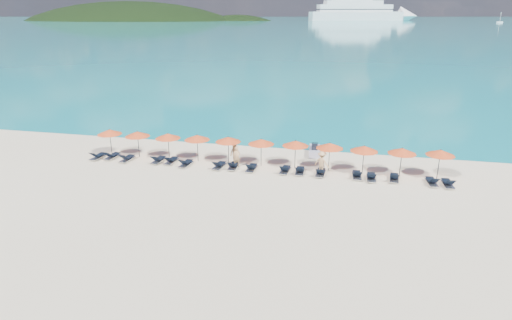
# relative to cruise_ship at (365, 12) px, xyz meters

# --- Properties ---
(ground) EXTENTS (1400.00, 1400.00, 0.00)m
(ground) POSITION_rel_cruise_ship_xyz_m (-18.04, -608.24, -10.96)
(ground) COLOR beige
(sea) EXTENTS (1600.00, 1300.00, 0.01)m
(sea) POSITION_rel_cruise_ship_xyz_m (-18.04, 51.76, -10.95)
(sea) COLOR #1FA9B2
(sea) RESTS_ON ground
(headland_main) EXTENTS (374.00, 242.00, 126.50)m
(headland_main) POSITION_rel_cruise_ship_xyz_m (-318.04, -68.24, -48.96)
(headland_main) COLOR black
(headland_main) RESTS_ON ground
(headland_small) EXTENTS (162.00, 126.00, 85.50)m
(headland_small) POSITION_rel_cruise_ship_xyz_m (-168.04, -48.24, -45.96)
(headland_small) COLOR black
(headland_small) RESTS_ON ground
(cruise_ship) EXTENTS (150.55, 73.55, 42.12)m
(cruise_ship) POSITION_rel_cruise_ship_xyz_m (0.00, 0.00, 0.00)
(cruise_ship) COLOR white
(cruise_ship) RESTS_ON ground
(sailboat_near) EXTENTS (5.98, 1.99, 10.97)m
(sailboat_near) POSITION_rel_cruise_ship_xyz_m (139.66, -105.33, -9.83)
(sailboat_near) COLOR white
(sailboat_near) RESTS_ON ground
(jetski) EXTENTS (1.11, 2.53, 0.88)m
(jetski) POSITION_rel_cruise_ship_xyz_m (-14.19, -599.36, -10.60)
(jetski) COLOR #ACACC7
(jetski) RESTS_ON ground
(beachgoer_a) EXTENTS (0.70, 0.68, 1.62)m
(beachgoer_a) POSITION_rel_cruise_ship_xyz_m (-19.92, -603.76, -10.15)
(beachgoer_a) COLOR tan
(beachgoer_a) RESTS_ON ground
(beachgoer_b) EXTENTS (0.99, 0.91, 1.77)m
(beachgoer_b) POSITION_rel_cruise_ship_xyz_m (-20.22, -603.34, -10.07)
(beachgoer_b) COLOR tan
(beachgoer_b) RESTS_ON ground
(beachgoer_c) EXTENTS (1.29, 0.99, 1.81)m
(beachgoer_c) POSITION_rel_cruise_ship_xyz_m (-13.26, -603.89, -10.05)
(beachgoer_c) COLOR tan
(beachgoer_c) RESTS_ON ground
(umbrella_0) EXTENTS (2.10, 2.10, 2.28)m
(umbrella_0) POSITION_rel_cruise_ship_xyz_m (-31.21, -603.16, -8.94)
(umbrella_0) COLOR black
(umbrella_0) RESTS_ON ground
(umbrella_1) EXTENTS (2.10, 2.10, 2.28)m
(umbrella_1) POSITION_rel_cruise_ship_xyz_m (-28.61, -603.22, -8.94)
(umbrella_1) COLOR black
(umbrella_1) RESTS_ON ground
(umbrella_2) EXTENTS (2.10, 2.10, 2.28)m
(umbrella_2) POSITION_rel_cruise_ship_xyz_m (-25.88, -603.25, -8.94)
(umbrella_2) COLOR black
(umbrella_2) RESTS_ON ground
(umbrella_3) EXTENTS (2.10, 2.10, 2.28)m
(umbrella_3) POSITION_rel_cruise_ship_xyz_m (-23.39, -603.14, -8.94)
(umbrella_3) COLOR black
(umbrella_3) RESTS_ON ground
(umbrella_4) EXTENTS (2.10, 2.10, 2.28)m
(umbrella_4) POSITION_rel_cruise_ship_xyz_m (-20.78, -603.13, -8.94)
(umbrella_4) COLOR black
(umbrella_4) RESTS_ON ground
(umbrella_5) EXTENTS (2.10, 2.10, 2.28)m
(umbrella_5) POSITION_rel_cruise_ship_xyz_m (-18.08, -603.16, -8.94)
(umbrella_5) COLOR black
(umbrella_5) RESTS_ON ground
(umbrella_6) EXTENTS (2.10, 2.10, 2.28)m
(umbrella_6) POSITION_rel_cruise_ship_xyz_m (-15.40, -603.03, -8.94)
(umbrella_6) COLOR black
(umbrella_6) RESTS_ON ground
(umbrella_7) EXTENTS (2.10, 2.10, 2.28)m
(umbrella_7) POSITION_rel_cruise_ship_xyz_m (-12.77, -603.07, -8.94)
(umbrella_7) COLOR black
(umbrella_7) RESTS_ON ground
(umbrella_8) EXTENTS (2.10, 2.10, 2.28)m
(umbrella_8) POSITION_rel_cruise_ship_xyz_m (-10.23, -603.25, -8.94)
(umbrella_8) COLOR black
(umbrella_8) RESTS_ON ground
(umbrella_9) EXTENTS (2.10, 2.10, 2.28)m
(umbrella_9) POSITION_rel_cruise_ship_xyz_m (-7.53, -603.22, -8.94)
(umbrella_9) COLOR black
(umbrella_9) RESTS_ON ground
(umbrella_10) EXTENTS (2.10, 2.10, 2.28)m
(umbrella_10) POSITION_rel_cruise_ship_xyz_m (-4.86, -603.02, -8.94)
(umbrella_10) COLOR black
(umbrella_10) RESTS_ON ground
(lounger_0) EXTENTS (0.77, 1.75, 0.66)m
(lounger_0) POSITION_rel_cruise_ship_xyz_m (-31.73, -604.44, -10.72)
(lounger_0) COLOR silver
(lounger_0) RESTS_ON ground
(lounger_1) EXTENTS (0.77, 1.75, 0.66)m
(lounger_1) POSITION_rel_cruise_ship_xyz_m (-30.61, -604.15, -10.72)
(lounger_1) COLOR silver
(lounger_1) RESTS_ON ground
(lounger_2) EXTENTS (0.68, 1.72, 0.66)m
(lounger_2) POSITION_rel_cruise_ship_xyz_m (-29.08, -604.45, -10.72)
(lounger_2) COLOR silver
(lounger_2) RESTS_ON ground
(lounger_3) EXTENTS (0.71, 1.73, 0.66)m
(lounger_3) POSITION_rel_cruise_ship_xyz_m (-26.43, -604.21, -10.72)
(lounger_3) COLOR silver
(lounger_3) RESTS_ON ground
(lounger_4) EXTENTS (0.73, 1.74, 0.66)m
(lounger_4) POSITION_rel_cruise_ship_xyz_m (-25.32, -604.16, -10.72)
(lounger_4) COLOR silver
(lounger_4) RESTS_ON ground
(lounger_5) EXTENTS (0.76, 1.75, 0.66)m
(lounger_5) POSITION_rel_cruise_ship_xyz_m (-23.91, -604.53, -10.72)
(lounger_5) COLOR silver
(lounger_5) RESTS_ON ground
(lounger_6) EXTENTS (0.77, 1.75, 0.66)m
(lounger_6) POSITION_rel_cruise_ship_xyz_m (-21.19, -604.41, -10.72)
(lounger_6) COLOR silver
(lounger_6) RESTS_ON ground
(lounger_7) EXTENTS (0.69, 1.72, 0.66)m
(lounger_7) POSITION_rel_cruise_ship_xyz_m (-20.08, -604.27, -10.72)
(lounger_7) COLOR silver
(lounger_7) RESTS_ON ground
(lounger_8) EXTENTS (0.64, 1.71, 0.66)m
(lounger_8) POSITION_rel_cruise_ship_xyz_m (-18.59, -604.37, -10.72)
(lounger_8) COLOR silver
(lounger_8) RESTS_ON ground
(lounger_9) EXTENTS (0.72, 1.73, 0.66)m
(lounger_9) POSITION_rel_cruise_ship_xyz_m (-15.98, -604.23, -10.72)
(lounger_9) COLOR silver
(lounger_9) RESTS_ON ground
(lounger_10) EXTENTS (0.67, 1.72, 0.66)m
(lounger_10) POSITION_rel_cruise_ship_xyz_m (-14.86, -604.22, -10.72)
(lounger_10) COLOR silver
(lounger_10) RESTS_ON ground
(lounger_11) EXTENTS (0.71, 1.73, 0.66)m
(lounger_11) POSITION_rel_cruise_ship_xyz_m (-13.30, -604.25, -10.72)
(lounger_11) COLOR silver
(lounger_11) RESTS_ON ground
(lounger_12) EXTENTS (0.72, 1.73, 0.66)m
(lounger_12) POSITION_rel_cruise_ship_xyz_m (-10.63, -604.17, -10.72)
(lounger_12) COLOR silver
(lounger_12) RESTS_ON ground
(lounger_13) EXTENTS (0.64, 1.71, 0.66)m
(lounger_13) POSITION_rel_cruise_ship_xyz_m (-9.60, -604.38, -10.72)
(lounger_13) COLOR silver
(lounger_13) RESTS_ON ground
(lounger_14) EXTENTS (0.75, 1.74, 0.66)m
(lounger_14) POSITION_rel_cruise_ship_xyz_m (-7.98, -604.15, -10.72)
(lounger_14) COLOR silver
(lounger_14) RESTS_ON ground
(lounger_15) EXTENTS (0.79, 1.76, 0.66)m
(lounger_15) POSITION_rel_cruise_ship_xyz_m (-5.43, -604.35, -10.72)
(lounger_15) COLOR silver
(lounger_15) RESTS_ON ground
(lounger_16) EXTENTS (0.73, 1.74, 0.66)m
(lounger_16) POSITION_rel_cruise_ship_xyz_m (-4.39, -604.45, -10.72)
(lounger_16) COLOR silver
(lounger_16) RESTS_ON ground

